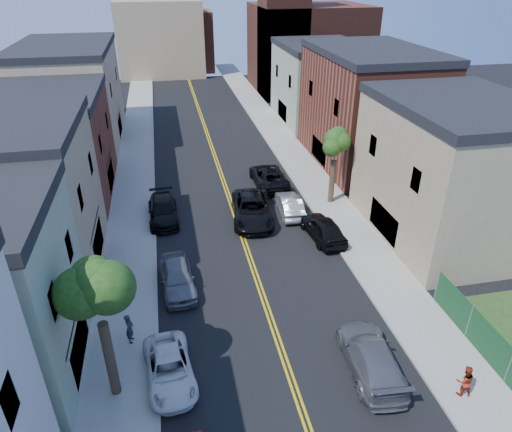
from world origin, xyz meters
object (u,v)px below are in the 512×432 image
grey_car_left (177,277)px  black_car_right (323,228)px  black_suv_lane (252,209)px  dark_car_right_far (269,176)px  pedestrian_right (465,381)px  pedestrian_left (130,328)px  white_pickup (170,369)px  silver_car_right (290,205)px  black_car_left (163,210)px  grey_car_right (371,357)px

grey_car_left → black_car_right: size_ratio=0.99×
black_suv_lane → dark_car_right_far: bearing=72.3°
black_suv_lane → black_car_right: bearing=-33.4°
black_car_right → pedestrian_right: bearing=90.9°
grey_car_left → pedestrian_left: size_ratio=2.84×
white_pickup → black_car_right: 15.24m
grey_car_left → dark_car_right_far: 15.74m
silver_car_right → black_car_right: bearing=111.6°
black_car_left → grey_car_right: bearing=-62.6°
black_car_left → pedestrian_left: 12.99m
dark_car_right_far → pedestrian_right: 23.82m
black_car_left → dark_car_right_far: (9.19, 4.45, 0.05)m
grey_car_right → silver_car_right: bearing=-86.4°
white_pickup → grey_car_left: grey_car_left is taller
grey_car_right → pedestrian_right: (3.37, -2.26, 0.16)m
black_car_right → pedestrian_right: (1.67, -14.13, 0.13)m
dark_car_right_far → pedestrian_left: bearing=57.3°
grey_car_right → white_pickup: bearing=-3.0°
grey_car_right → pedestrian_left: pedestrian_left is taller
black_car_right → black_suv_lane: black_suv_lane is taller
white_pickup → grey_car_right: bearing=-13.7°
grey_car_left → dark_car_right_far: bearing=53.0°
silver_car_right → pedestrian_right: bearing=102.9°
black_car_right → pedestrian_left: bearing=25.6°
black_car_left → black_suv_lane: bearing=-13.0°
silver_car_right → pedestrian_right: pedestrian_right is taller
pedestrian_right → black_car_right: bearing=-72.2°
pedestrian_left → grey_car_right: bearing=-103.4°
silver_car_right → pedestrian_right: (2.97, -18.15, 0.21)m
white_pickup → dark_car_right_far: (9.30, 20.01, 0.17)m
black_car_left → silver_car_right: size_ratio=1.16×
black_suv_lane → pedestrian_right: bearing=-64.7°
grey_car_right → black_suv_lane: 15.73m
black_car_right → dark_car_right_far: 9.61m
grey_car_right → dark_car_right_far: dark_car_right_far is taller
black_car_right → grey_car_right: bearing=76.1°
black_car_right → dark_car_right_far: (-1.70, 9.46, -0.01)m
silver_car_right → black_suv_lane: black_suv_lane is taller
silver_car_right → pedestrian_left: (-11.54, -11.86, 0.24)m
grey_car_right → silver_car_right: size_ratio=1.20×
white_pickup → black_suv_lane: bearing=59.1°
black_car_left → silver_car_right: black_car_left is taller
silver_car_right → black_suv_lane: (-3.03, -0.38, 0.13)m
dark_car_right_far → silver_car_right: bearing=94.3°
dark_car_right_far → pedestrian_left: size_ratio=3.51×
grey_car_left → pedestrian_left: (-2.57, -4.09, 0.18)m
dark_car_right_far → pedestrian_right: bearing=98.2°
black_car_right → pedestrian_left: (-12.84, -7.84, 0.16)m
black_car_right → silver_car_right: (-1.30, 4.03, -0.07)m
grey_car_left → black_car_left: 8.78m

